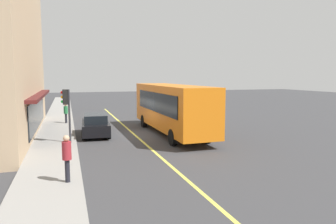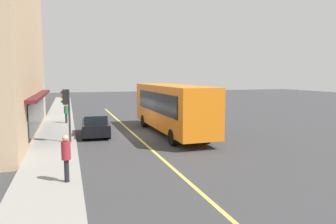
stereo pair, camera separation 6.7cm
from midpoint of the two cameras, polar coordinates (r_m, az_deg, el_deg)
name	(u,v)px [view 1 (the left image)]	position (r m, az deg, el deg)	size (l,w,h in m)	color
ground	(134,134)	(22.38, -6.31, -4.08)	(120.00, 120.00, 0.00)	#38383A
sidewalk	(56,138)	(21.94, -19.98, -4.47)	(80.00, 2.55, 0.15)	gray
lane_centre_stripe	(134,134)	(22.38, -6.31, -4.07)	(36.00, 0.16, 0.01)	#D8D14C
bus	(171,106)	(22.11, 0.50, 1.03)	(11.16, 2.70, 3.50)	orange
traffic_light	(66,103)	(19.49, -18.23, 1.55)	(0.30, 0.52, 3.20)	#2D2D33
car_black	(96,125)	(22.27, -13.21, -2.34)	(4.39, 2.05, 1.52)	black
pedestrian_at_corner	(67,154)	(12.39, -18.19, -7.29)	(0.34, 0.34, 1.81)	black
pedestrian_mid_block	(66,111)	(27.85, -18.26, 0.09)	(0.34, 0.34, 1.65)	black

